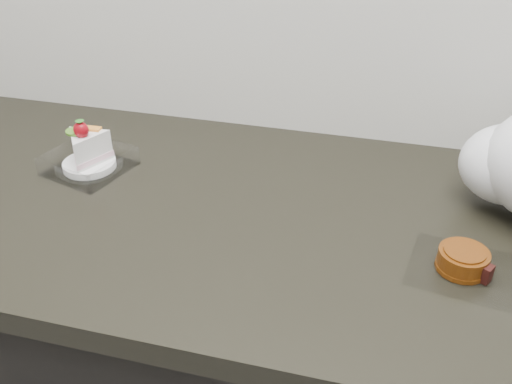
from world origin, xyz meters
name	(u,v)px	position (x,y,z in m)	size (l,w,h in m)	color
cake_tray	(88,156)	(-0.42, 1.74, 0.93)	(0.16, 0.16, 0.10)	white
mooncake_wrap	(463,262)	(0.24, 1.62, 0.91)	(0.16, 0.15, 0.03)	white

